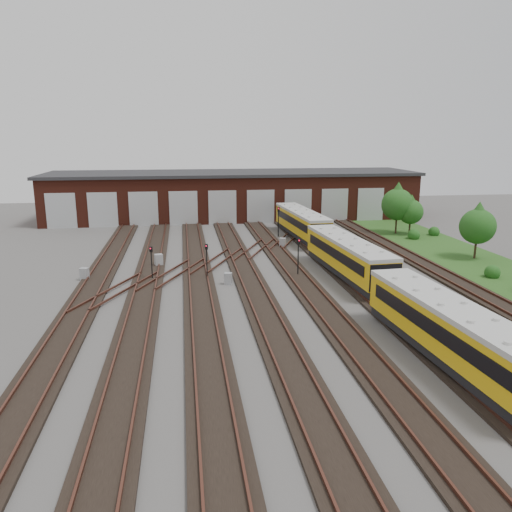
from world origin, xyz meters
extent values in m
plane|color=#4D4A47|center=(0.00, 0.00, 0.00)|extent=(120.00, 120.00, 0.00)
cube|color=black|center=(-14.00, 0.00, 0.09)|extent=(2.40, 70.00, 0.18)
cube|color=#552D22|center=(-14.72, 0.00, 0.26)|extent=(0.10, 70.00, 0.15)
cube|color=#552D22|center=(-13.28, 0.00, 0.26)|extent=(0.10, 70.00, 0.15)
cube|color=black|center=(-10.00, 0.00, 0.09)|extent=(2.40, 70.00, 0.18)
cube|color=#552D22|center=(-10.72, 0.00, 0.26)|extent=(0.10, 70.00, 0.15)
cube|color=#552D22|center=(-9.28, 0.00, 0.26)|extent=(0.10, 70.00, 0.15)
cube|color=black|center=(-6.00, 0.00, 0.09)|extent=(2.40, 70.00, 0.18)
cube|color=#552D22|center=(-6.72, 0.00, 0.26)|extent=(0.10, 70.00, 0.15)
cube|color=#552D22|center=(-5.28, 0.00, 0.26)|extent=(0.10, 70.00, 0.15)
cube|color=black|center=(-2.00, 0.00, 0.09)|extent=(2.40, 70.00, 0.18)
cube|color=#552D22|center=(-2.72, 0.00, 0.26)|extent=(0.10, 70.00, 0.15)
cube|color=#552D22|center=(-1.28, 0.00, 0.26)|extent=(0.10, 70.00, 0.15)
cube|color=black|center=(2.00, 0.00, 0.09)|extent=(2.40, 70.00, 0.18)
cube|color=#552D22|center=(1.28, 0.00, 0.26)|extent=(0.10, 70.00, 0.15)
cube|color=#552D22|center=(2.72, 0.00, 0.26)|extent=(0.10, 70.00, 0.15)
cube|color=black|center=(6.00, 0.00, 0.09)|extent=(2.40, 70.00, 0.18)
cube|color=#552D22|center=(5.28, 0.00, 0.26)|extent=(0.10, 70.00, 0.15)
cube|color=#552D22|center=(6.72, 0.00, 0.26)|extent=(0.10, 70.00, 0.15)
cube|color=black|center=(10.00, 0.00, 0.09)|extent=(2.40, 70.00, 0.18)
cube|color=#552D22|center=(9.28, 0.00, 0.26)|extent=(0.10, 70.00, 0.15)
cube|color=#552D22|center=(10.72, 0.00, 0.26)|extent=(0.10, 70.00, 0.15)
cube|color=black|center=(14.00, 0.00, 0.09)|extent=(2.40, 70.00, 0.18)
cube|color=#552D22|center=(13.28, 0.00, 0.26)|extent=(0.10, 70.00, 0.15)
cube|color=#552D22|center=(14.72, 0.00, 0.26)|extent=(0.10, 70.00, 0.15)
cube|color=#552D22|center=(-8.00, 10.00, 0.26)|extent=(5.40, 9.62, 0.15)
cube|color=#552D22|center=(-4.00, 14.00, 0.26)|extent=(5.40, 9.62, 0.15)
cube|color=#552D22|center=(0.00, 18.00, 0.26)|extent=(5.40, 9.62, 0.15)
cube|color=#552D22|center=(-12.00, 6.00, 0.26)|extent=(5.40, 9.62, 0.15)
cube|color=#552D22|center=(4.00, 22.00, 0.26)|extent=(5.40, 9.62, 0.15)
cube|color=#531F14|center=(0.00, 40.00, 3.00)|extent=(50.00, 12.00, 6.00)
cube|color=#29292B|center=(0.00, 40.00, 6.15)|extent=(51.00, 12.50, 0.40)
cube|color=#B0B3B5|center=(-22.00, 33.98, 2.20)|extent=(3.60, 0.12, 4.40)
cube|color=#B0B3B5|center=(-17.00, 33.98, 2.20)|extent=(3.60, 0.12, 4.40)
cube|color=#B0B3B5|center=(-12.00, 33.98, 2.20)|extent=(3.60, 0.12, 4.40)
cube|color=#B0B3B5|center=(-7.00, 33.98, 2.20)|extent=(3.60, 0.12, 4.40)
cube|color=#B0B3B5|center=(-2.00, 33.98, 2.20)|extent=(3.60, 0.12, 4.40)
cube|color=#B0B3B5|center=(3.00, 33.98, 2.20)|extent=(3.60, 0.12, 4.40)
cube|color=#B0B3B5|center=(8.00, 33.98, 2.20)|extent=(3.60, 0.12, 4.40)
cube|color=#B0B3B5|center=(13.00, 33.98, 2.20)|extent=(3.60, 0.12, 4.40)
cube|color=#B0B3B5|center=(18.00, 33.98, 2.20)|extent=(3.60, 0.12, 4.40)
cube|color=#1E4517|center=(19.00, 10.00, 0.03)|extent=(8.00, 55.00, 0.05)
cube|color=black|center=(6.00, -8.40, 0.60)|extent=(2.90, 13.78, 0.55)
cube|color=orange|center=(6.00, -8.40, 1.88)|extent=(3.17, 13.79, 2.01)
cube|color=beige|center=(6.00, -8.40, 3.02)|extent=(3.26, 13.80, 0.27)
cube|color=black|center=(4.80, -8.47, 2.11)|extent=(0.76, 12.02, 0.78)
cube|color=black|center=(7.20, -8.33, 2.11)|extent=(0.76, 12.02, 0.78)
cube|color=black|center=(6.00, 7.60, 0.60)|extent=(2.90, 13.78, 0.55)
cube|color=orange|center=(6.00, 7.60, 1.88)|extent=(3.17, 13.79, 2.01)
cube|color=beige|center=(6.00, 7.60, 3.02)|extent=(3.26, 13.80, 0.27)
cube|color=black|center=(4.80, 7.53, 2.11)|extent=(0.76, 12.02, 0.78)
cube|color=black|center=(7.20, 7.67, 2.11)|extent=(0.76, 12.02, 0.78)
cube|color=black|center=(6.00, 23.60, 0.60)|extent=(2.90, 13.78, 0.55)
cube|color=orange|center=(6.00, 23.60, 1.88)|extent=(3.17, 13.79, 2.01)
cube|color=beige|center=(6.00, 23.60, 3.02)|extent=(3.26, 13.80, 0.27)
cube|color=black|center=(4.80, 23.53, 2.11)|extent=(0.76, 12.02, 0.78)
cube|color=black|center=(7.20, 23.67, 2.11)|extent=(0.76, 12.02, 0.78)
cylinder|color=black|center=(-5.30, 8.60, 1.24)|extent=(0.09, 0.09, 2.48)
cube|color=black|center=(-5.30, 8.60, 2.69)|extent=(0.24, 0.19, 0.43)
sphere|color=red|center=(-5.30, 8.52, 2.78)|extent=(0.10, 0.10, 0.10)
cylinder|color=black|center=(-9.65, 9.09, 1.15)|extent=(0.09, 0.09, 2.30)
cube|color=black|center=(-9.65, 9.09, 2.52)|extent=(0.25, 0.21, 0.43)
sphere|color=red|center=(-9.65, 9.00, 2.60)|extent=(0.10, 0.10, 0.10)
cylinder|color=black|center=(3.65, 24.98, 1.44)|extent=(0.10, 0.10, 2.88)
cube|color=black|center=(3.65, 24.98, 3.14)|extent=(0.29, 0.22, 0.52)
sphere|color=red|center=(3.65, 24.88, 3.24)|extent=(0.13, 0.13, 0.13)
cylinder|color=black|center=(2.13, 8.48, 1.34)|extent=(0.10, 0.10, 2.69)
cube|color=black|center=(2.13, 8.48, 2.93)|extent=(0.27, 0.22, 0.48)
sphere|color=red|center=(2.13, 8.38, 3.02)|extent=(0.11, 0.11, 0.11)
cube|color=#939598|center=(-15.00, 9.77, 0.51)|extent=(0.73, 0.67, 1.02)
cube|color=#939598|center=(-9.31, 13.26, 0.56)|extent=(0.80, 0.72, 1.13)
cube|color=#939598|center=(-3.76, 7.00, 0.46)|extent=(0.68, 0.62, 0.92)
cube|color=#939598|center=(2.98, 19.12, 0.51)|extent=(0.77, 0.71, 1.02)
cube|color=#939598|center=(6.45, 9.32, 0.50)|extent=(0.71, 0.64, 1.01)
cylinder|color=#352417|center=(17.65, 24.63, 0.94)|extent=(0.21, 0.21, 1.89)
sphere|color=#194714|center=(17.65, 24.63, 3.46)|extent=(3.67, 3.67, 3.67)
cone|color=#194714|center=(17.65, 24.63, 4.78)|extent=(3.15, 3.15, 2.62)
cylinder|color=#352417|center=(19.01, 23.92, 0.73)|extent=(0.21, 0.21, 1.46)
sphere|color=#194714|center=(19.01, 23.92, 2.68)|extent=(2.84, 2.84, 2.84)
cone|color=#194714|center=(19.01, 23.92, 3.70)|extent=(2.44, 2.44, 2.03)
cylinder|color=#352417|center=(19.91, 11.93, 0.84)|extent=(0.21, 0.21, 1.68)
sphere|color=#194714|center=(19.91, 11.93, 3.07)|extent=(3.26, 3.26, 3.26)
cone|color=#194714|center=(19.91, 11.93, 4.24)|extent=(2.79, 2.79, 2.33)
sphere|color=#194714|center=(17.68, 5.76, 0.62)|extent=(1.24, 1.24, 1.24)
sphere|color=#194714|center=(18.31, 21.29, 0.67)|extent=(1.34, 1.34, 1.34)
sphere|color=#194714|center=(21.55, 22.88, 0.62)|extent=(1.25, 1.25, 1.25)
camera|label=1|loc=(-7.00, -30.08, 11.27)|focal=35.00mm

